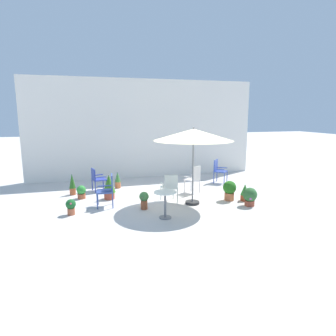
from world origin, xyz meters
TOP-DOWN VIEW (x-y plane):
  - ground_plane at (0.00, 0.00)m, footprint 60.00×60.00m
  - villa_facade at (0.00, 3.91)m, footprint 9.96×0.30m
  - patio_umbrella_0 at (0.59, -0.50)m, footprint 2.41×2.41m
  - cafe_table_0 at (-0.56, -1.48)m, footprint 0.61×0.61m
  - patio_chair_0 at (-1.96, -0.04)m, footprint 0.52×0.51m
  - patio_chair_1 at (-2.20, 1.88)m, footprint 0.54×0.58m
  - patio_chair_2 at (1.08, 0.65)m, footprint 0.58×0.59m
  - patio_chair_3 at (-0.04, -0.14)m, footprint 0.46×0.48m
  - patio_chair_4 at (2.62, 1.88)m, footprint 0.64×0.64m
  - potted_plant_0 at (-3.02, -0.51)m, footprint 0.28×0.28m
  - potted_plant_1 at (-1.43, 2.14)m, footprint 0.21×0.21m
  - potted_plant_2 at (2.34, -0.65)m, footprint 0.27×0.27m
  - potted_plant_3 at (-3.04, 1.62)m, footprint 0.22×0.22m
  - potted_plant_4 at (2.21, -1.17)m, footprint 0.43×0.43m
  - potted_plant_5 at (1.88, -0.47)m, footprint 0.43×0.43m
  - potted_plant_6 at (-1.86, 0.75)m, footprint 0.42×0.42m
  - potted_plant_7 at (-2.75, 1.06)m, footprint 0.30×0.30m
  - potted_plant_8 at (-0.96, -0.60)m, footprint 0.28×0.28m

SIDE VIEW (x-z plane):
  - ground_plane at x=0.00m, z-range 0.00..0.00m
  - potted_plant_7 at x=-2.75m, z-range 0.01..0.45m
  - potted_plant_0 at x=-3.02m, z-range 0.03..0.47m
  - potted_plant_2 at x=2.34m, z-range 0.00..0.56m
  - potted_plant_8 at x=-0.96m, z-range 0.04..0.57m
  - potted_plant_1 at x=-1.43m, z-range 0.00..0.62m
  - potted_plant_4 at x=2.21m, z-range 0.03..0.59m
  - potted_plant_5 at x=1.88m, z-range 0.04..0.68m
  - potted_plant_3 at x=-3.04m, z-range 0.01..0.75m
  - potted_plant_6 at x=-1.86m, z-range 0.03..0.84m
  - patio_chair_1 at x=-2.20m, z-range 0.07..0.91m
  - cafe_table_0 at x=-0.56m, z-range 0.14..0.87m
  - patio_chair_3 at x=-0.04m, z-range 0.08..0.98m
  - patio_chair_4 at x=2.62m, z-range 0.08..1.02m
  - patio_chair_2 at x=1.08m, z-range 0.07..1.05m
  - patio_chair_0 at x=-1.96m, z-range 0.07..1.05m
  - villa_facade at x=0.00m, z-range 0.00..4.23m
  - patio_umbrella_0 at x=0.59m, z-range 0.94..3.34m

